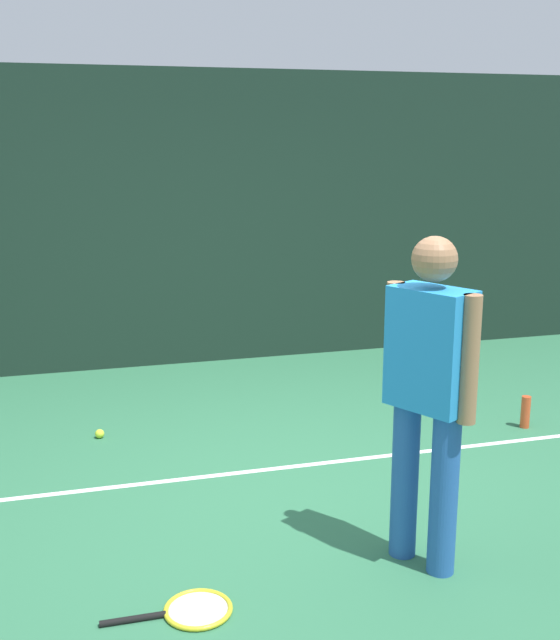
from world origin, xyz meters
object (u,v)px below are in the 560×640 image
tennis_ball_near_player (100,434)px  water_bottle (525,412)px  tennis_racket (192,610)px  tennis_player (429,385)px

tennis_ball_near_player → water_bottle: (3.12, -0.64, 0.09)m
tennis_racket → tennis_ball_near_player: (-0.31, 2.30, 0.02)m
tennis_player → tennis_racket: size_ratio=2.77×
tennis_player → tennis_racket: 1.55m
tennis_racket → tennis_player: bearing=6.1°
tennis_player → tennis_ball_near_player: bearing=6.3°
tennis_player → water_bottle: 2.38m
tennis_racket → tennis_ball_near_player: bearing=98.1°
tennis_racket → water_bottle: size_ratio=2.50×
tennis_racket → water_bottle: (2.81, 1.67, 0.11)m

